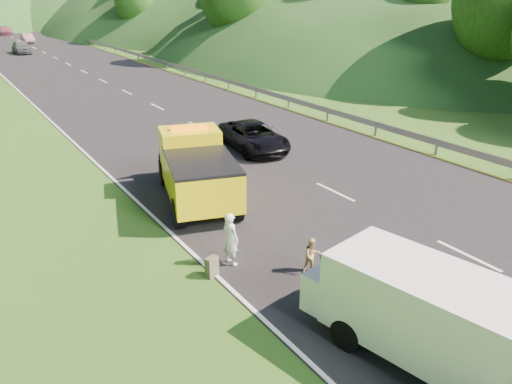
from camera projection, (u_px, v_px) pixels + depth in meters
ground at (348, 255)px, 15.04m from camera, size 320.00×320.00×0.00m
road_surface at (84, 72)px, 47.60m from camera, size 14.00×200.00×0.02m
guardrail at (116, 53)px, 60.97m from camera, size 0.06×140.00×1.52m
tree_line_right at (184, 42)px, 73.18m from camera, size 14.00×140.00×14.00m
tow_truck at (196, 168)px, 18.48m from camera, size 3.85×6.45×2.61m
white_van at (436, 317)px, 10.25m from camera, size 3.74×6.44×2.15m
woman at (231, 264)px, 14.59m from camera, size 0.53×0.65×1.61m
child at (311, 272)px, 14.15m from camera, size 0.59×0.50×1.06m
worker at (432, 375)px, 10.40m from camera, size 1.32×1.00×1.82m
suitcase at (212, 267)px, 13.86m from camera, size 0.41×0.30×0.60m
passing_suv at (253, 150)px, 24.84m from camera, size 2.82×5.06×1.34m
dist_car_a at (22, 54)px, 60.66m from camera, size 1.80×4.46×1.52m
dist_car_b at (28, 43)px, 72.36m from camera, size 1.37×3.92×1.29m
dist_car_c at (6, 35)px, 84.09m from camera, size 1.93×4.74×1.38m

